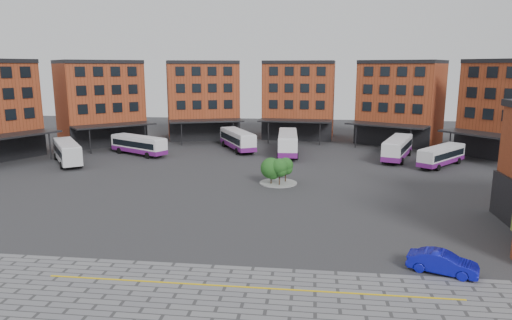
# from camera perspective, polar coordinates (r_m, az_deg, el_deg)

# --- Properties ---
(ground) EXTENTS (160.00, 160.00, 0.00)m
(ground) POSITION_cam_1_polar(r_m,az_deg,el_deg) (42.45, -1.12, -6.90)
(ground) COLOR #28282B
(ground) RESTS_ON ground
(yellow_line) EXTENTS (26.00, 0.15, 0.02)m
(yellow_line) POSITION_cam_1_polar(r_m,az_deg,el_deg) (29.36, -1.09, -15.61)
(yellow_line) COLOR gold
(yellow_line) RESTS_ON paving_zone
(main_building) EXTENTS (94.14, 42.48, 14.60)m
(main_building) POSITION_cam_1_polar(r_m,az_deg,el_deg) (79.05, -0.67, 7.05)
(main_building) COLOR brown
(main_building) RESTS_ON ground
(tree_island) EXTENTS (4.40, 4.40, 3.21)m
(tree_island) POSITION_cam_1_polar(r_m,az_deg,el_deg) (52.84, 2.62, -1.14)
(tree_island) COLOR gray
(tree_island) RESTS_ON ground
(bus_a) EXTENTS (8.51, 10.33, 3.11)m
(bus_a) POSITION_cam_1_polar(r_m,az_deg,el_deg) (69.59, -22.55, 1.08)
(bus_a) COLOR silver
(bus_a) RESTS_ON ground
(bus_b) EXTENTS (10.32, 7.30, 2.96)m
(bus_b) POSITION_cam_1_polar(r_m,az_deg,el_deg) (72.95, -14.46, 1.85)
(bus_b) COLOR white
(bus_b) RESTS_ON ground
(bus_c) EXTENTS (7.54, 11.35, 3.22)m
(bus_c) POSITION_cam_1_polar(r_m,az_deg,el_deg) (74.96, -2.33, 2.57)
(bus_c) COLOR white
(bus_c) RESTS_ON ground
(bus_d) EXTENTS (3.61, 12.48, 3.48)m
(bus_d) POSITION_cam_1_polar(r_m,az_deg,el_deg) (71.13, 3.99, 2.18)
(bus_d) COLOR white
(bus_d) RESTS_ON ground
(bus_e) EXTENTS (6.22, 11.59, 3.20)m
(bus_e) POSITION_cam_1_polar(r_m,az_deg,el_deg) (70.34, 17.27, 1.46)
(bus_e) COLOR silver
(bus_e) RESTS_ON ground
(bus_f) EXTENTS (8.04, 9.05, 2.78)m
(bus_f) POSITION_cam_1_polar(r_m,az_deg,el_deg) (67.58, 22.18, 0.53)
(bus_f) COLOR silver
(bus_f) RESTS_ON ground
(blue_car) EXTENTS (4.72, 3.06, 1.47)m
(blue_car) POSITION_cam_1_polar(r_m,az_deg,el_deg) (33.30, 22.29, -11.78)
(blue_car) COLOR #0C0F9D
(blue_car) RESTS_ON ground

